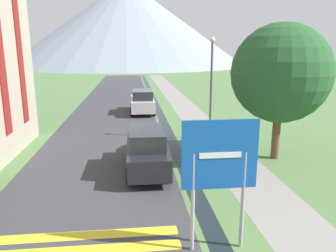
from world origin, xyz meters
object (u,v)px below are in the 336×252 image
Objects in this scene: road_sign at (220,166)px; streetlamp at (211,81)px; tree_by_path at (281,73)px; parked_car_near at (147,150)px; parked_car_far at (142,101)px.

streetlamp reaches higher than road_sign.
road_sign is at bearing -102.43° from streetlamp.
road_sign is 8.17m from tree_by_path.
parked_car_near is (-1.50, 5.66, -1.31)m from road_sign.
parked_car_near is 6.25m from streetlamp.
road_sign is at bearing -86.13° from parked_car_far.
parked_car_near is 0.72× the size of tree_by_path.
road_sign is at bearing -124.06° from tree_by_path.
tree_by_path reaches higher than parked_car_far.
road_sign is 0.55× the size of tree_by_path.
parked_car_far is at bearing 88.83° from parked_car_near.
parked_car_near is 12.71m from parked_car_far.
streetlamp is (2.22, 10.09, 1.05)m from road_sign.
streetlamp is at bearing 123.08° from tree_by_path.
tree_by_path is at bearing -64.04° from parked_car_far.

